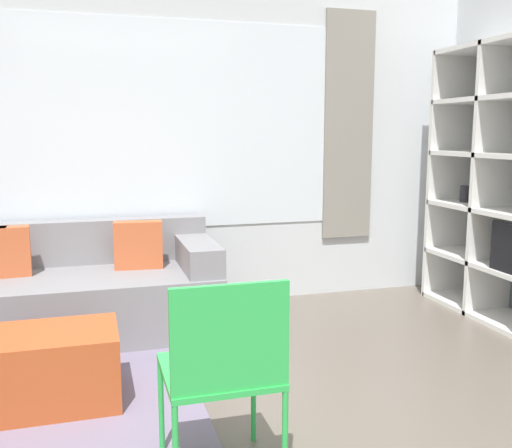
# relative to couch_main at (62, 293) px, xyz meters

# --- Properties ---
(wall_back) EXTENTS (6.50, 0.11, 2.70)m
(wall_back) POSITION_rel_couch_main_xyz_m (0.72, 0.49, 1.06)
(wall_back) COLOR silver
(wall_back) RESTS_ON ground_plane
(couch_main) EXTENTS (2.11, 0.89, 0.77)m
(couch_main) POSITION_rel_couch_main_xyz_m (0.00, 0.00, 0.00)
(couch_main) COLOR gray
(couch_main) RESTS_ON ground_plane
(ottoman) EXTENTS (0.74, 0.48, 0.39)m
(ottoman) POSITION_rel_couch_main_xyz_m (-0.05, -1.08, -0.10)
(ottoman) COLOR #B74C23
(ottoman) RESTS_ON ground_plane
(folding_chair) EXTENTS (0.44, 0.46, 0.86)m
(folding_chair) POSITION_rel_couch_main_xyz_m (0.68, -2.01, 0.22)
(folding_chair) COLOR green
(folding_chair) RESTS_ON ground_plane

